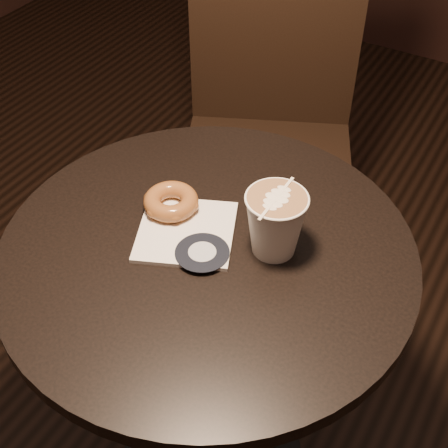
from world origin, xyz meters
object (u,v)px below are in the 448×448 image
(pastry_bag, at_px, (186,231))
(latte_cup, at_px, (275,224))
(cafe_table, at_px, (209,321))
(doughnut, at_px, (171,201))
(chair, at_px, (270,104))

(pastry_bag, bearing_deg, latte_cup, -7.23)
(cafe_table, relative_size, doughnut, 7.79)
(doughnut, bearing_deg, latte_cup, 2.61)
(pastry_bag, xyz_separation_m, latte_cup, (0.14, 0.04, 0.05))
(chair, bearing_deg, doughnut, -104.94)
(latte_cup, bearing_deg, chair, 117.15)
(chair, height_order, latte_cup, chair)
(chair, distance_m, pastry_bag, 0.66)
(chair, distance_m, latte_cup, 0.69)
(doughnut, bearing_deg, cafe_table, -23.29)
(cafe_table, xyz_separation_m, doughnut, (-0.10, 0.04, 0.22))
(pastry_bag, height_order, doughnut, doughnut)
(cafe_table, relative_size, latte_cup, 6.67)
(doughnut, distance_m, latte_cup, 0.20)
(cafe_table, xyz_separation_m, latte_cup, (0.10, 0.05, 0.26))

